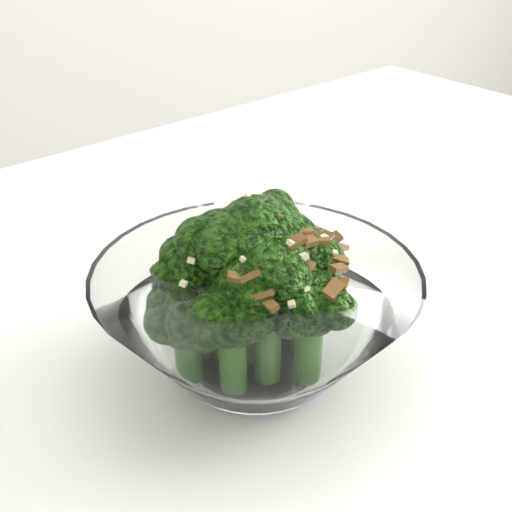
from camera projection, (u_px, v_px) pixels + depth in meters
name	position (u px, v px, depth m)	size (l,w,h in m)	color
table	(277.00, 405.00, 0.52)	(1.42, 1.21, 0.75)	white
broccoli_dish	(255.00, 308.00, 0.43)	(0.20, 0.20, 0.12)	white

